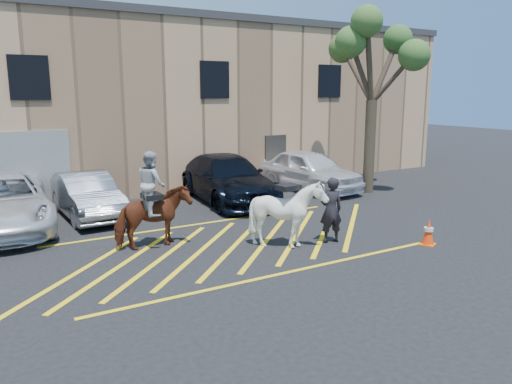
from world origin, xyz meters
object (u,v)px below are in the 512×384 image
saddled_white (288,214)px  tree (374,51)px  car_white_pickup (0,203)px  car_silver_sedan (87,195)px  handler (331,210)px  car_blue_suv (227,179)px  mounted_bay (152,209)px  traffic_cone (429,232)px  car_white_suv (309,170)px

saddled_white → tree: (7.07, 4.45, 4.76)m
car_white_pickup → car_silver_sedan: bearing=10.8°
saddled_white → tree: 9.61m
car_silver_sedan → handler: size_ratio=2.42×
car_white_pickup → tree: tree is taller
car_silver_sedan → saddled_white: saddled_white is taller
car_silver_sedan → handler: (5.19, -6.40, 0.19)m
car_blue_suv → mounted_bay: 6.12m
car_silver_sedan → saddled_white: size_ratio=2.41×
mounted_bay → car_white_pickup: bearing=130.2°
car_blue_suv → traffic_cone: bearing=-69.0°
car_white_suv → mounted_bay: bearing=-158.4°
handler → tree: size_ratio=0.25×
car_white_suv → mounted_bay: (-8.39, -4.28, 0.20)m
tree → saddled_white: bearing=-147.8°
car_blue_suv → traffic_cone: 8.13m
car_white_suv → handler: (-3.97, -6.32, 0.06)m
car_silver_sedan → tree: (10.98, -1.70, 4.96)m
car_white_pickup → mounted_bay: size_ratio=2.29×
car_white_suv → saddled_white: size_ratio=2.73×
tree → traffic_cone: bearing=-120.1°
car_white_pickup → traffic_cone: size_ratio=8.24×
saddled_white → car_silver_sedan: bearing=122.4°
car_white_pickup → car_blue_suv: (7.82, 0.20, 0.03)m
car_white_pickup → saddled_white: saddled_white is taller
saddled_white → traffic_cone: size_ratio=2.54×
saddled_white → tree: bearing=32.2°
saddled_white → traffic_cone: 3.93m
car_silver_sedan → car_white_pickup: bearing=-174.4°
traffic_cone → tree: bearing=59.9°
car_white_pickup → mounted_bay: (3.39, -4.01, 0.22)m
car_white_pickup → handler: handler is taller
car_white_suv → handler: size_ratio=2.74×
car_blue_suv → mounted_bay: mounted_bay is taller
car_white_suv → car_silver_sedan: bearing=174.0°
car_white_suv → car_white_pickup: bearing=175.8°
car_silver_sedan → handler: handler is taller
car_white_pickup → car_white_suv: car_white_suv is taller
car_silver_sedan → saddled_white: bearing=-59.5°
car_silver_sedan → tree: size_ratio=0.61×
car_blue_suv → handler: size_ratio=3.22×
car_blue_suv → car_white_suv: bearing=6.6°
car_white_suv → tree: tree is taller
car_silver_sedan → car_white_suv: (9.15, -0.08, 0.12)m
mounted_bay → tree: size_ratio=0.36×
handler → mounted_bay: (-4.42, 2.04, 0.14)m
car_white_pickup → saddled_white: size_ratio=3.25×
car_white_suv → tree: bearing=-47.2°
car_silver_sedan → car_blue_suv: car_blue_suv is taller
handler → mounted_bay: bearing=-12.1°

